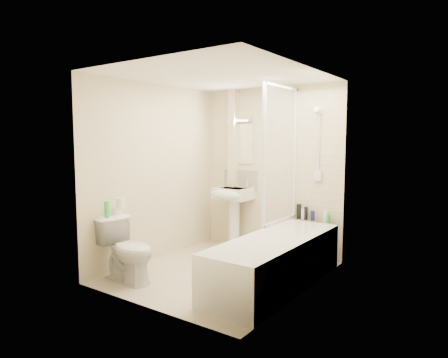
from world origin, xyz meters
The scene contains 25 objects.
floor centered at (0.00, 0.00, 0.00)m, with size 2.50×2.50×0.00m, color beige.
wall_back centered at (0.00, 1.25, 1.20)m, with size 2.20×0.02×2.40m, color beige.
wall_left centered at (-1.10, 0.00, 1.20)m, with size 0.02×2.50×2.40m, color beige.
wall_right centered at (1.10, 0.00, 1.20)m, with size 0.02×2.50×2.40m, color beige.
ceiling centered at (0.00, 0.00, 2.40)m, with size 2.20×2.50×0.02m, color white.
tile_back centered at (0.75, 1.24, 1.42)m, with size 0.70×0.01×1.75m, color beige.
tile_right centered at (1.09, 0.02, 1.42)m, with size 0.01×2.10×1.75m, color beige.
pipe_boxing centered at (-0.62, 1.19, 1.20)m, with size 0.12×0.12×2.40m, color beige.
splashback centered at (-0.52, 1.24, 1.03)m, with size 0.60×0.01×0.30m, color beige.
mirror centered at (-0.52, 1.24, 1.58)m, with size 0.46×0.01×0.60m, color white.
strip_light centered at (-0.52, 1.22, 1.95)m, with size 0.42×0.07×0.07m, color silver.
bathtub centered at (0.75, 0.02, 0.29)m, with size 0.70×2.10×0.55m.
shower_screen centered at (0.40, 0.80, 1.45)m, with size 0.04×0.92×1.80m.
shower_fixture centered at (0.75, 1.19, 1.55)m, with size 0.10×0.16×0.99m.
pedestal_sink centered at (-0.52, 1.01, 0.74)m, with size 0.54×0.49×1.05m.
bottle_black_a centered at (0.50, 1.16, 0.65)m, with size 0.07×0.07×0.21m, color black.
bottle_white_a centered at (0.57, 1.16, 0.62)m, with size 0.06×0.06×0.15m, color silver.
bottle_black_b centered at (0.61, 1.16, 0.64)m, with size 0.05×0.05×0.18m, color black.
bottle_blue centered at (0.71, 1.16, 0.61)m, with size 0.06×0.06×0.13m, color #131654.
bottle_white_b centered at (0.89, 1.16, 0.63)m, with size 0.06×0.06×0.16m, color white.
bottle_green centered at (0.92, 1.16, 0.60)m, with size 0.06×0.06×0.10m, color green.
toilet centered at (-0.72, -0.85, 0.37)m, with size 0.76×0.47×0.75m, color white.
toilet_roll_lower centered at (-0.99, -0.78, 0.79)m, with size 0.11×0.11×0.09m, color white.
toilet_roll_upper centered at (-0.95, -0.76, 0.89)m, with size 0.10×0.10×0.11m, color white.
green_bottle centered at (-0.96, -0.95, 0.84)m, with size 0.05×0.05×0.19m, color green.
Camera 1 is at (2.82, -3.91, 1.66)m, focal length 32.00 mm.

